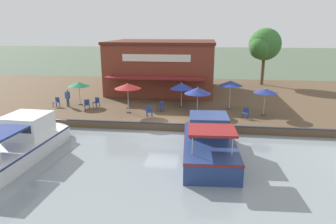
{
  "coord_description": "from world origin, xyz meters",
  "views": [
    {
      "loc": [
        21.09,
        3.12,
        7.49
      ],
      "look_at": [
        -1.0,
        0.33,
        1.3
      ],
      "focal_mm": 32.0,
      "sensor_mm": 36.0,
      "label": 1
    }
  ],
  "objects_px": {
    "waterfront_restaurant": "(163,66)",
    "cafe_chair_mid_patio": "(246,113)",
    "patio_umbrella_near_quay_edge": "(79,84)",
    "motorboat_distant_upstream": "(25,141)",
    "cafe_chair_facing_river": "(97,102)",
    "cafe_chair_under_first_umbrella": "(57,102)",
    "tree_behind_restaurant": "(264,45)",
    "patio_umbrella_mid_patio_left": "(265,91)",
    "cafe_chair_far_corner_seat": "(149,111)",
    "patio_umbrella_by_entrance": "(198,91)",
    "patio_umbrella_mid_patio_right": "(182,86)",
    "cafe_chair_beside_entrance": "(87,104)",
    "motorboat_fourth_along": "(208,140)",
    "person_near_entrance": "(67,96)",
    "patio_umbrella_back_row": "(231,83)",
    "cafe_chair_back_row_seat": "(161,106)",
    "patio_umbrella_far_corner": "(128,86)"
  },
  "relations": [
    {
      "from": "waterfront_restaurant",
      "to": "cafe_chair_mid_patio",
      "type": "bearing_deg",
      "value": 37.2
    },
    {
      "from": "patio_umbrella_near_quay_edge",
      "to": "motorboat_distant_upstream",
      "type": "xyz_separation_m",
      "value": [
        10.13,
        0.76,
        -1.68
      ]
    },
    {
      "from": "cafe_chair_facing_river",
      "to": "waterfront_restaurant",
      "type": "bearing_deg",
      "value": 150.49
    },
    {
      "from": "cafe_chair_under_first_umbrella",
      "to": "tree_behind_restaurant",
      "type": "bearing_deg",
      "value": 124.05
    },
    {
      "from": "cafe_chair_mid_patio",
      "to": "patio_umbrella_mid_patio_left",
      "type": "bearing_deg",
      "value": 123.92
    },
    {
      "from": "cafe_chair_far_corner_seat",
      "to": "cafe_chair_mid_patio",
      "type": "height_order",
      "value": "same"
    },
    {
      "from": "cafe_chair_facing_river",
      "to": "cafe_chair_mid_patio",
      "type": "height_order",
      "value": "same"
    },
    {
      "from": "patio_umbrella_by_entrance",
      "to": "tree_behind_restaurant",
      "type": "distance_m",
      "value": 16.73
    },
    {
      "from": "cafe_chair_far_corner_seat",
      "to": "cafe_chair_facing_river",
      "type": "bearing_deg",
      "value": -115.31
    },
    {
      "from": "motorboat_distant_upstream",
      "to": "cafe_chair_mid_patio",
      "type": "bearing_deg",
      "value": 117.84
    },
    {
      "from": "waterfront_restaurant",
      "to": "patio_umbrella_mid_patio_right",
      "type": "relative_size",
      "value": 5.16
    },
    {
      "from": "patio_umbrella_mid_patio_left",
      "to": "cafe_chair_facing_river",
      "type": "relative_size",
      "value": 2.68
    },
    {
      "from": "cafe_chair_far_corner_seat",
      "to": "cafe_chair_beside_entrance",
      "type": "relative_size",
      "value": 1.0
    },
    {
      "from": "cafe_chair_far_corner_seat",
      "to": "motorboat_fourth_along",
      "type": "relative_size",
      "value": 0.11
    },
    {
      "from": "patio_umbrella_mid_patio_left",
      "to": "patio_umbrella_by_entrance",
      "type": "bearing_deg",
      "value": -88.26
    },
    {
      "from": "cafe_chair_under_first_umbrella",
      "to": "person_near_entrance",
      "type": "relative_size",
      "value": 0.53
    },
    {
      "from": "motorboat_distant_upstream",
      "to": "tree_behind_restaurant",
      "type": "height_order",
      "value": "tree_behind_restaurant"
    },
    {
      "from": "patio_umbrella_near_quay_edge",
      "to": "cafe_chair_facing_river",
      "type": "height_order",
      "value": "patio_umbrella_near_quay_edge"
    },
    {
      "from": "patio_umbrella_back_row",
      "to": "patio_umbrella_mid_patio_right",
      "type": "height_order",
      "value": "patio_umbrella_back_row"
    },
    {
      "from": "cafe_chair_back_row_seat",
      "to": "motorboat_distant_upstream",
      "type": "xyz_separation_m",
      "value": [
        8.84,
        -7.16,
        -0.22
      ]
    },
    {
      "from": "patio_umbrella_back_row",
      "to": "patio_umbrella_mid_patio_left",
      "type": "distance_m",
      "value": 3.23
    },
    {
      "from": "motorboat_fourth_along",
      "to": "tree_behind_restaurant",
      "type": "xyz_separation_m",
      "value": [
        -21.66,
        6.73,
        4.63
      ]
    },
    {
      "from": "tree_behind_restaurant",
      "to": "patio_umbrella_mid_patio_right",
      "type": "bearing_deg",
      "value": -36.12
    },
    {
      "from": "patio_umbrella_mid_patio_left",
      "to": "motorboat_fourth_along",
      "type": "height_order",
      "value": "patio_umbrella_mid_patio_left"
    },
    {
      "from": "patio_umbrella_by_entrance",
      "to": "patio_umbrella_far_corner",
      "type": "distance_m",
      "value": 5.84
    },
    {
      "from": "cafe_chair_facing_river",
      "to": "motorboat_fourth_along",
      "type": "xyz_separation_m",
      "value": [
        8.21,
        10.12,
        -0.17
      ]
    },
    {
      "from": "patio_umbrella_mid_patio_right",
      "to": "person_near_entrance",
      "type": "distance_m",
      "value": 10.46
    },
    {
      "from": "patio_umbrella_near_quay_edge",
      "to": "cafe_chair_under_first_umbrella",
      "type": "height_order",
      "value": "patio_umbrella_near_quay_edge"
    },
    {
      "from": "cafe_chair_far_corner_seat",
      "to": "cafe_chair_beside_entrance",
      "type": "height_order",
      "value": "same"
    },
    {
      "from": "patio_umbrella_mid_patio_right",
      "to": "tree_behind_restaurant",
      "type": "xyz_separation_m",
      "value": [
        -12.53,
        9.15,
        2.99
      ]
    },
    {
      "from": "patio_umbrella_far_corner",
      "to": "patio_umbrella_by_entrance",
      "type": "bearing_deg",
      "value": 94.56
    },
    {
      "from": "motorboat_distant_upstream",
      "to": "patio_umbrella_near_quay_edge",
      "type": "bearing_deg",
      "value": -175.74
    },
    {
      "from": "patio_umbrella_near_quay_edge",
      "to": "motorboat_distant_upstream",
      "type": "bearing_deg",
      "value": 4.26
    },
    {
      "from": "cafe_chair_under_first_umbrella",
      "to": "patio_umbrella_by_entrance",
      "type": "bearing_deg",
      "value": 86.72
    },
    {
      "from": "cafe_chair_beside_entrance",
      "to": "motorboat_fourth_along",
      "type": "height_order",
      "value": "motorboat_fourth_along"
    },
    {
      "from": "cafe_chair_under_first_umbrella",
      "to": "cafe_chair_far_corner_seat",
      "type": "distance_m",
      "value": 9.27
    },
    {
      "from": "patio_umbrella_mid_patio_left",
      "to": "cafe_chair_mid_patio",
      "type": "distance_m",
      "value": 2.49
    },
    {
      "from": "cafe_chair_back_row_seat",
      "to": "tree_behind_restaurant",
      "type": "xyz_separation_m",
      "value": [
        -14.14,
        10.76,
        4.46
      ]
    },
    {
      "from": "waterfront_restaurant",
      "to": "patio_umbrella_far_corner",
      "type": "xyz_separation_m",
      "value": [
        10.3,
        -1.51,
        -0.51
      ]
    },
    {
      "from": "waterfront_restaurant",
      "to": "patio_umbrella_far_corner",
      "type": "distance_m",
      "value": 10.43
    },
    {
      "from": "patio_umbrella_mid_patio_left",
      "to": "patio_umbrella_mid_patio_right",
      "type": "xyz_separation_m",
      "value": [
        -1.89,
        -6.97,
        -0.11
      ]
    },
    {
      "from": "patio_umbrella_mid_patio_right",
      "to": "patio_umbrella_mid_patio_left",
      "type": "bearing_deg",
      "value": 74.82
    },
    {
      "from": "patio_umbrella_back_row",
      "to": "motorboat_distant_upstream",
      "type": "height_order",
      "value": "patio_umbrella_back_row"
    },
    {
      "from": "waterfront_restaurant",
      "to": "patio_umbrella_near_quay_edge",
      "type": "bearing_deg",
      "value": -39.86
    },
    {
      "from": "motorboat_fourth_along",
      "to": "patio_umbrella_back_row",
      "type": "bearing_deg",
      "value": 168.11
    },
    {
      "from": "patio_umbrella_far_corner",
      "to": "patio_umbrella_back_row",
      "type": "distance_m",
      "value": 8.97
    },
    {
      "from": "patio_umbrella_by_entrance",
      "to": "patio_umbrella_mid_patio_left",
      "type": "relative_size",
      "value": 1.0
    },
    {
      "from": "cafe_chair_far_corner_seat",
      "to": "person_near_entrance",
      "type": "height_order",
      "value": "person_near_entrance"
    },
    {
      "from": "cafe_chair_beside_entrance",
      "to": "cafe_chair_back_row_seat",
      "type": "bearing_deg",
      "value": 92.13
    },
    {
      "from": "cafe_chair_beside_entrance",
      "to": "person_near_entrance",
      "type": "bearing_deg",
      "value": -108.7
    }
  ]
}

